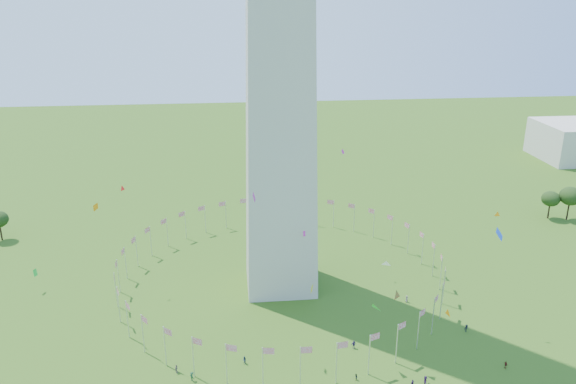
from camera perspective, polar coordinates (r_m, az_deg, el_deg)
The scene contains 2 objects.
flag_ring at distance 143.01m, azimuth -0.77°, elevation -7.74°, with size 80.24×80.24×9.00m.
kites_aloft at distance 112.04m, azimuth 5.72°, elevation -7.48°, with size 116.31×71.88×36.73m.
Camera 1 is at (-11.41, -76.36, 70.50)m, focal length 35.00 mm.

